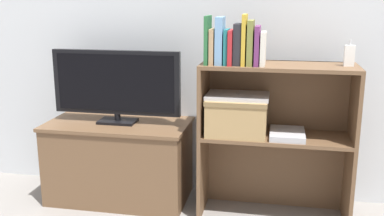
% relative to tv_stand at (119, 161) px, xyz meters
% --- Properties ---
extents(tv_stand, '(0.85, 0.45, 0.48)m').
position_rel_tv_stand_xyz_m(tv_stand, '(0.00, 0.00, 0.00)').
color(tv_stand, brown).
rests_on(tv_stand, ground_plane).
extents(tv, '(0.77, 0.14, 0.43)m').
position_rel_tv_stand_xyz_m(tv, '(-0.00, -0.00, 0.47)').
color(tv, black).
rests_on(tv, tv_stand).
extents(bookshelf_lower_tier, '(0.82, 0.32, 0.48)m').
position_rel_tv_stand_xyz_m(bookshelf_lower_tier, '(0.93, 0.01, 0.06)').
color(bookshelf_lower_tier, brown).
rests_on(bookshelf_lower_tier, ground_plane).
extents(bookshelf_upper_tier, '(0.82, 0.32, 0.39)m').
position_rel_tv_stand_xyz_m(bookshelf_upper_tier, '(0.93, 0.00, 0.49)').
color(bookshelf_upper_tier, brown).
rests_on(bookshelf_upper_tier, bookshelf_lower_tier).
extents(book_forest, '(0.02, 0.15, 0.25)m').
position_rel_tv_stand_xyz_m(book_forest, '(0.56, -0.11, 0.75)').
color(book_forest, '#286638').
rests_on(book_forest, bookshelf_upper_tier).
extents(book_tan, '(0.02, 0.13, 0.18)m').
position_rel_tv_stand_xyz_m(book_tan, '(0.58, -0.11, 0.72)').
color(book_tan, tan).
rests_on(book_tan, bookshelf_upper_tier).
extents(book_skyblue, '(0.04, 0.14, 0.25)m').
position_rel_tv_stand_xyz_m(book_skyblue, '(0.62, -0.11, 0.75)').
color(book_skyblue, '#709ECC').
rests_on(book_skyblue, bookshelf_upper_tier).
extents(book_teal, '(0.02, 0.14, 0.18)m').
position_rel_tv_stand_xyz_m(book_teal, '(0.66, -0.11, 0.72)').
color(book_teal, '#1E7075').
rests_on(book_teal, bookshelf_upper_tier).
extents(book_crimson, '(0.02, 0.16, 0.18)m').
position_rel_tv_stand_xyz_m(book_crimson, '(0.68, -0.11, 0.71)').
color(book_crimson, '#B22328').
rests_on(book_crimson, bookshelf_upper_tier).
extents(book_charcoal, '(0.04, 0.13, 0.21)m').
position_rel_tv_stand_xyz_m(book_charcoal, '(0.72, -0.11, 0.73)').
color(book_charcoal, '#232328').
rests_on(book_charcoal, bookshelf_upper_tier).
extents(book_mustard, '(0.02, 0.14, 0.26)m').
position_rel_tv_stand_xyz_m(book_mustard, '(0.75, -0.11, 0.75)').
color(book_mustard, gold).
rests_on(book_mustard, bookshelf_upper_tier).
extents(book_olive, '(0.03, 0.14, 0.23)m').
position_rel_tv_stand_xyz_m(book_olive, '(0.78, -0.11, 0.74)').
color(book_olive, olive).
rests_on(book_olive, bookshelf_upper_tier).
extents(book_plum, '(0.02, 0.15, 0.20)m').
position_rel_tv_stand_xyz_m(book_plum, '(0.82, -0.11, 0.73)').
color(book_plum, '#6B2D66').
rests_on(book_plum, bookshelf_upper_tier).
extents(book_ivory, '(0.02, 0.15, 0.17)m').
position_rel_tv_stand_xyz_m(book_ivory, '(0.85, -0.11, 0.71)').
color(book_ivory, silver).
rests_on(book_ivory, bookshelf_upper_tier).
extents(baby_monitor, '(0.05, 0.04, 0.14)m').
position_rel_tv_stand_xyz_m(baby_monitor, '(1.28, -0.05, 0.68)').
color(baby_monitor, white).
rests_on(baby_monitor, bookshelf_upper_tier).
extents(storage_basket_left, '(0.33, 0.29, 0.20)m').
position_rel_tv_stand_xyz_m(storage_basket_left, '(0.72, -0.07, 0.35)').
color(storage_basket_left, tan).
rests_on(storage_basket_left, bookshelf_lower_tier).
extents(laptop, '(0.34, 0.23, 0.02)m').
position_rel_tv_stand_xyz_m(laptop, '(0.72, -0.07, 0.45)').
color(laptop, '#BCBCC1').
rests_on(laptop, storage_basket_left).
extents(magazine_stack, '(0.18, 0.24, 0.03)m').
position_rel_tv_stand_xyz_m(magazine_stack, '(0.99, -0.08, 0.25)').
color(magazine_stack, '#B2B2B7').
rests_on(magazine_stack, bookshelf_lower_tier).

